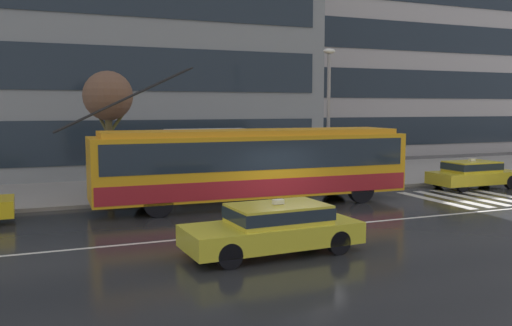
{
  "coord_description": "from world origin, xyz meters",
  "views": [
    {
      "loc": [
        -8.08,
        -16.05,
        3.74
      ],
      "look_at": [
        -0.37,
        2.94,
        1.65
      ],
      "focal_mm": 38.1,
      "sensor_mm": 36.0,
      "label": 1
    }
  ],
  "objects_px": {
    "street_lamp": "(329,105)",
    "street_tree_bare": "(108,98)",
    "pedestrian_approaching_curb": "(166,157)",
    "pedestrian_at_shelter": "(257,149)",
    "trolleybus": "(254,164)",
    "bus_shelter": "(207,145)",
    "taxi_ahead_of_bus": "(473,173)",
    "taxi_oncoming_near": "(274,226)"
  },
  "relations": [
    {
      "from": "taxi_ahead_of_bus",
      "to": "pedestrian_at_shelter",
      "type": "bearing_deg",
      "value": 160.51
    },
    {
      "from": "pedestrian_at_shelter",
      "to": "street_lamp",
      "type": "xyz_separation_m",
      "value": [
        3.07,
        -1.09,
        2.01
      ]
    },
    {
      "from": "taxi_ahead_of_bus",
      "to": "taxi_oncoming_near",
      "type": "bearing_deg",
      "value": -152.46
    },
    {
      "from": "trolleybus",
      "to": "street_tree_bare",
      "type": "xyz_separation_m",
      "value": [
        -4.93,
        3.7,
        2.54
      ]
    },
    {
      "from": "pedestrian_approaching_curb",
      "to": "street_lamp",
      "type": "height_order",
      "value": "street_lamp"
    },
    {
      "from": "pedestrian_approaching_curb",
      "to": "street_tree_bare",
      "type": "xyz_separation_m",
      "value": [
        -2.14,
        0.93,
        2.44
      ]
    },
    {
      "from": "taxi_oncoming_near",
      "to": "trolleybus",
      "type": "bearing_deg",
      "value": 72.48
    },
    {
      "from": "trolleybus",
      "to": "taxi_oncoming_near",
      "type": "relative_size",
      "value": 2.86
    },
    {
      "from": "trolleybus",
      "to": "pedestrian_at_shelter",
      "type": "bearing_deg",
      "value": 65.85
    },
    {
      "from": "pedestrian_approaching_curb",
      "to": "pedestrian_at_shelter",
      "type": "bearing_deg",
      "value": 10.24
    },
    {
      "from": "street_lamp",
      "to": "trolleybus",
      "type": "bearing_deg",
      "value": -152.03
    },
    {
      "from": "taxi_oncoming_near",
      "to": "street_tree_bare",
      "type": "bearing_deg",
      "value": 105.16
    },
    {
      "from": "trolleybus",
      "to": "taxi_ahead_of_bus",
      "type": "xyz_separation_m",
      "value": [
        11.12,
        0.2,
        -0.9
      ]
    },
    {
      "from": "trolleybus",
      "to": "street_tree_bare",
      "type": "height_order",
      "value": "street_tree_bare"
    },
    {
      "from": "taxi_ahead_of_bus",
      "to": "pedestrian_approaching_curb",
      "type": "xyz_separation_m",
      "value": [
        -13.92,
        2.57,
        1.01
      ]
    },
    {
      "from": "pedestrian_approaching_curb",
      "to": "street_lamp",
      "type": "xyz_separation_m",
      "value": [
        7.46,
        -0.29,
        2.16
      ]
    },
    {
      "from": "taxi_ahead_of_bus",
      "to": "street_lamp",
      "type": "relative_size",
      "value": 0.69
    },
    {
      "from": "pedestrian_approaching_curb",
      "to": "street_tree_bare",
      "type": "height_order",
      "value": "street_tree_bare"
    },
    {
      "from": "street_lamp",
      "to": "street_tree_bare",
      "type": "relative_size",
      "value": 1.23
    },
    {
      "from": "taxi_oncoming_near",
      "to": "pedestrian_approaching_curb",
      "type": "distance_m",
      "value": 9.55
    },
    {
      "from": "trolleybus",
      "to": "pedestrian_approaching_curb",
      "type": "relative_size",
      "value": 6.63
    },
    {
      "from": "bus_shelter",
      "to": "street_tree_bare",
      "type": "xyz_separation_m",
      "value": [
        -4.2,
        -0.1,
        2.06
      ]
    },
    {
      "from": "taxi_ahead_of_bus",
      "to": "pedestrian_approaching_curb",
      "type": "height_order",
      "value": "pedestrian_approaching_curb"
    },
    {
      "from": "pedestrian_at_shelter",
      "to": "street_lamp",
      "type": "relative_size",
      "value": 0.33
    },
    {
      "from": "taxi_ahead_of_bus",
      "to": "pedestrian_approaching_curb",
      "type": "distance_m",
      "value": 14.19
    },
    {
      "from": "taxi_oncoming_near",
      "to": "pedestrian_at_shelter",
      "type": "bearing_deg",
      "value": 70.12
    },
    {
      "from": "pedestrian_at_shelter",
      "to": "street_lamp",
      "type": "bearing_deg",
      "value": -19.54
    },
    {
      "from": "taxi_oncoming_near",
      "to": "street_lamp",
      "type": "xyz_separation_m",
      "value": [
        6.78,
        9.18,
        3.17
      ]
    },
    {
      "from": "taxi_oncoming_near",
      "to": "street_tree_bare",
      "type": "xyz_separation_m",
      "value": [
        -2.82,
        10.4,
        3.44
      ]
    },
    {
      "from": "street_tree_bare",
      "to": "street_lamp",
      "type": "bearing_deg",
      "value": -7.25
    },
    {
      "from": "taxi_oncoming_near",
      "to": "street_lamp",
      "type": "height_order",
      "value": "street_lamp"
    },
    {
      "from": "taxi_oncoming_near",
      "to": "street_lamp",
      "type": "bearing_deg",
      "value": 53.56
    },
    {
      "from": "taxi_oncoming_near",
      "to": "taxi_ahead_of_bus",
      "type": "bearing_deg",
      "value": 27.54
    },
    {
      "from": "street_tree_bare",
      "to": "pedestrian_approaching_curb",
      "type": "bearing_deg",
      "value": -23.48
    },
    {
      "from": "pedestrian_at_shelter",
      "to": "pedestrian_approaching_curb",
      "type": "xyz_separation_m",
      "value": [
        -4.4,
        -0.79,
        -0.15
      ]
    },
    {
      "from": "bus_shelter",
      "to": "pedestrian_approaching_curb",
      "type": "bearing_deg",
      "value": -153.63
    },
    {
      "from": "pedestrian_at_shelter",
      "to": "pedestrian_approaching_curb",
      "type": "distance_m",
      "value": 4.47
    },
    {
      "from": "taxi_ahead_of_bus",
      "to": "street_lamp",
      "type": "height_order",
      "value": "street_lamp"
    },
    {
      "from": "trolleybus",
      "to": "pedestrian_approaching_curb",
      "type": "height_order",
      "value": "trolleybus"
    },
    {
      "from": "street_tree_bare",
      "to": "pedestrian_at_shelter",
      "type": "bearing_deg",
      "value": -1.17
    },
    {
      "from": "pedestrian_approaching_curb",
      "to": "street_tree_bare",
      "type": "bearing_deg",
      "value": 156.52
    },
    {
      "from": "trolleybus",
      "to": "pedestrian_at_shelter",
      "type": "xyz_separation_m",
      "value": [
        1.6,
        3.56,
        0.26
      ]
    }
  ]
}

